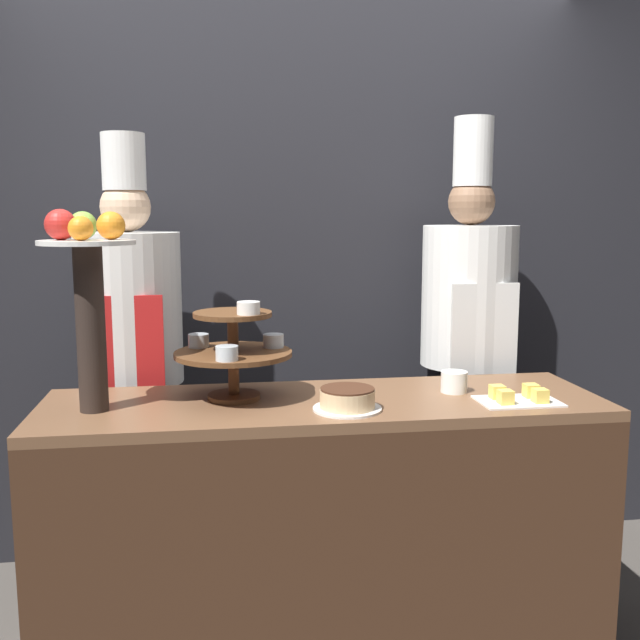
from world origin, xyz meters
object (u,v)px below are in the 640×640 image
fruit_pedestal (88,283)px  cake_round (347,400)px  chef_left (131,353)px  cup_white (454,382)px  chef_center_left (468,338)px  cake_square_tray (518,397)px  tiered_stand (234,347)px

fruit_pedestal → cake_round: 0.87m
cake_round → chef_left: bearing=136.3°
cup_white → chef_center_left: chef_center_left is taller
cup_white → cake_square_tray: (0.16, -0.16, -0.02)m
cup_white → chef_left: size_ratio=0.05×
chef_center_left → cup_white: bearing=-114.5°
cup_white → chef_center_left: size_ratio=0.05×
cup_white → cake_square_tray: size_ratio=0.35×
tiered_stand → cake_square_tray: tiered_stand is taller
cup_white → chef_center_left: 0.58m
chef_left → tiered_stand: bearing=-52.8°
chef_center_left → chef_left: bearing=-180.0°
cup_white → cake_square_tray: cup_white is taller
fruit_pedestal → chef_left: 0.67m
chef_center_left → cake_square_tray: bearing=-96.5°
chef_left → cup_white: bearing=-25.0°
cup_white → cake_square_tray: 0.23m
chef_left → chef_center_left: (1.37, 0.00, 0.03)m
fruit_pedestal → cake_round: fruit_pedestal is taller
cup_white → cake_square_tray: bearing=-44.6°
cup_white → chef_left: (-1.13, 0.53, 0.03)m
tiered_stand → chef_left: chef_left is taller
tiered_stand → fruit_pedestal: 0.50m
tiered_stand → cake_round: 0.42m
fruit_pedestal → cake_square_tray: (1.35, -0.10, -0.38)m
cake_round → fruit_pedestal: bearing=171.7°
cake_round → cake_square_tray: size_ratio=0.83×
cake_square_tray → chef_left: (-1.29, 0.69, 0.05)m
tiered_stand → chef_left: (-0.39, 0.51, -0.11)m
cake_round → chef_center_left: chef_center_left is taller
tiered_stand → chef_left: size_ratio=0.21×
chef_left → cake_square_tray: bearing=-28.0°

